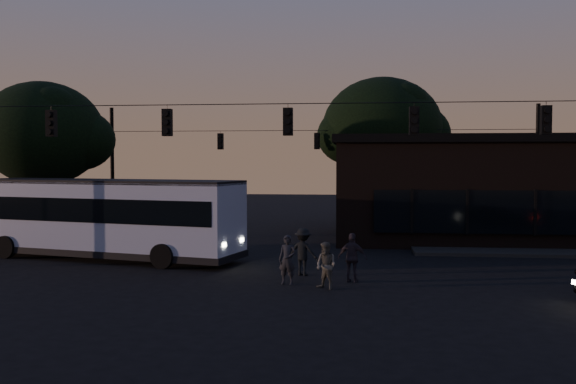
# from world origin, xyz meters

# --- Properties ---
(ground) EXTENTS (120.00, 120.00, 0.00)m
(ground) POSITION_xyz_m (0.00, 0.00, 0.00)
(ground) COLOR black
(ground) RESTS_ON ground
(sidewalk_far_right) EXTENTS (14.00, 10.00, 0.15)m
(sidewalk_far_right) POSITION_xyz_m (12.00, 14.00, 0.07)
(sidewalk_far_right) COLOR black
(sidewalk_far_right) RESTS_ON ground
(sidewalk_far_left) EXTENTS (14.00, 10.00, 0.15)m
(sidewalk_far_left) POSITION_xyz_m (-14.00, 14.00, 0.07)
(sidewalk_far_left) COLOR black
(sidewalk_far_left) RESTS_ON ground
(building) EXTENTS (15.40, 10.41, 5.40)m
(building) POSITION_xyz_m (9.00, 15.97, 2.71)
(building) COLOR black
(building) RESTS_ON ground
(tree_behind) EXTENTS (7.60, 7.60, 9.43)m
(tree_behind) POSITION_xyz_m (4.00, 22.00, 6.19)
(tree_behind) COLOR black
(tree_behind) RESTS_ON ground
(tree_left) EXTENTS (6.40, 6.40, 8.30)m
(tree_left) POSITION_xyz_m (-14.00, 13.00, 5.57)
(tree_left) COLOR black
(tree_left) RESTS_ON ground
(signal_rig_near) EXTENTS (26.24, 0.30, 7.50)m
(signal_rig_near) POSITION_xyz_m (0.00, 4.00, 4.45)
(signal_rig_near) COLOR black
(signal_rig_near) RESTS_ON ground
(signal_rig_far) EXTENTS (26.24, 0.30, 7.50)m
(signal_rig_far) POSITION_xyz_m (0.00, 20.00, 4.20)
(signal_rig_far) COLOR black
(signal_rig_far) RESTS_ON ground
(bus) EXTENTS (12.19, 5.53, 3.35)m
(bus) POSITION_xyz_m (-8.02, 6.71, 1.88)
(bus) COLOR #A1ABCD
(bus) RESTS_ON ground
(pedestrian_a) EXTENTS (0.67, 0.51, 1.65)m
(pedestrian_a) POSITION_xyz_m (0.21, 2.00, 0.83)
(pedestrian_a) COLOR black
(pedestrian_a) RESTS_ON ground
(pedestrian_b) EXTENTS (0.94, 0.91, 1.52)m
(pedestrian_b) POSITION_xyz_m (1.53, 1.32, 0.76)
(pedestrian_b) COLOR #53524B
(pedestrian_b) RESTS_ON ground
(pedestrian_c) EXTENTS (1.05, 0.61, 1.68)m
(pedestrian_c) POSITION_xyz_m (2.36, 2.63, 0.84)
(pedestrian_c) COLOR #2B242C
(pedestrian_c) RESTS_ON ground
(pedestrian_d) EXTENTS (1.24, 0.93, 1.71)m
(pedestrian_d) POSITION_xyz_m (0.58, 3.74, 0.86)
(pedestrian_d) COLOR black
(pedestrian_d) RESTS_ON ground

